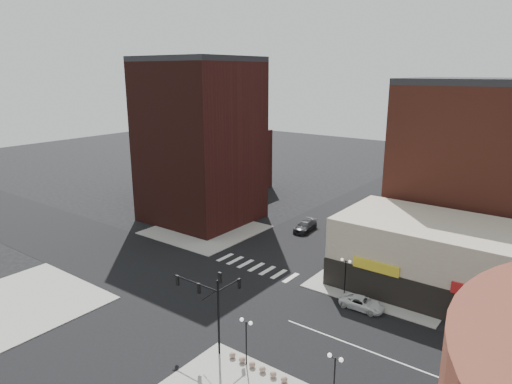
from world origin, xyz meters
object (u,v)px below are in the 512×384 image
Objects in this scene: traffic_signal at (213,298)px; street_lamp_ne at (346,268)px; dark_sedan_north at (305,226)px; street_lamp_se_a at (246,330)px; street_lamp_se_b at (335,368)px; white_suv at (362,303)px.

traffic_signal is 1.87× the size of street_lamp_ne.
dark_sedan_north is (-14.10, 15.36, -2.53)m from street_lamp_ne.
street_lamp_se_a is 1.00× the size of street_lamp_se_b.
dark_sedan_north is at bearing 106.66° from traffic_signal.
street_lamp_se_b is (8.00, 0.00, 0.00)m from street_lamp_se_a.
traffic_signal reaches higher than street_lamp_se_a.
traffic_signal reaches higher than white_suv.
traffic_signal is 32.83m from dark_sedan_north.
street_lamp_se_b is 15.35m from white_suv.
white_suv is (2.73, -1.50, -2.66)m from street_lamp_ne.
traffic_signal is 1.48× the size of dark_sedan_north.
dark_sedan_north is (-9.33, 31.19, -4.20)m from traffic_signal.
street_lamp_se_a is 16.03m from street_lamp_ne.
traffic_signal is 1.87× the size of street_lamp_se_a.
street_lamp_se_b is at bearing 0.00° from street_lamp_se_a.
street_lamp_se_a is at bearing -93.58° from street_lamp_ne.
street_lamp_se_a and street_lamp_ne have the same top height.
street_lamp_se_b is at bearing -0.82° from traffic_signal.
street_lamp_se_b and street_lamp_ne have the same top height.
dark_sedan_north reaches higher than white_suv.
traffic_signal is at bearing 177.43° from street_lamp_se_a.
dark_sedan_north is at bearing 132.55° from street_lamp_ne.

